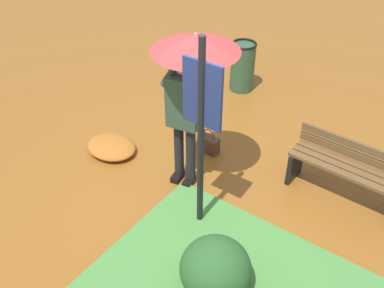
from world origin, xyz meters
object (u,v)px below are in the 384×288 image
object	(u,v)px
info_sign_post	(202,117)
park_bench	(348,171)
handbag	(209,144)
person_with_umbrella	(190,74)
trash_bin	(243,66)

from	to	relation	value
info_sign_post	park_bench	size ratio (longest dim) A/B	1.64
info_sign_post	handbag	distance (m)	1.87
person_with_umbrella	info_sign_post	world-z (taller)	info_sign_post
person_with_umbrella	trash_bin	distance (m)	2.78
info_sign_post	park_bench	xyz separation A→B (m)	(1.19, 1.37, -1.04)
info_sign_post	trash_bin	distance (m)	3.32
person_with_umbrella	trash_bin	bearing A→B (deg)	105.93
person_with_umbrella	handbag	world-z (taller)	person_with_umbrella
person_with_umbrella	handbag	bearing A→B (deg)	104.51
info_sign_post	person_with_umbrella	bearing A→B (deg)	135.01
info_sign_post	trash_bin	bearing A→B (deg)	112.03
person_with_umbrella	trash_bin	world-z (taller)	person_with_umbrella
handbag	trash_bin	size ratio (longest dim) A/B	0.44
person_with_umbrella	info_sign_post	xyz separation A→B (m)	(0.49, -0.49, -0.11)
info_sign_post	trash_bin	xyz separation A→B (m)	(-1.19, 2.93, -1.03)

